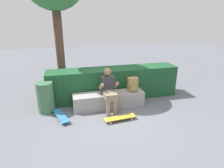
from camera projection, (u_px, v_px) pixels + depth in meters
name	position (u px, v px, depth m)	size (l,w,h in m)	color
ground_plane	(112.00, 113.00, 5.15)	(24.00, 24.00, 0.00)	slate
bench_main	(109.00, 100.00, 5.43)	(2.01, 0.47, 0.43)	gray
person_skater	(109.00, 89.00, 5.08)	(0.49, 0.62, 1.18)	#333338
skateboard_near_person	(120.00, 118.00, 4.75)	(0.82, 0.28, 0.09)	gold
skateboard_beside_bench	(61.00, 116.00, 4.84)	(0.44, 0.82, 0.09)	teal
backpack_on_bench	(133.00, 85.00, 5.44)	(0.28, 0.23, 0.40)	#A37A47
hedge_row	(113.00, 83.00, 5.98)	(4.03, 0.69, 0.97)	#1B4C29
trash_bin	(46.00, 97.00, 5.08)	(0.44, 0.44, 0.84)	#3D6B47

